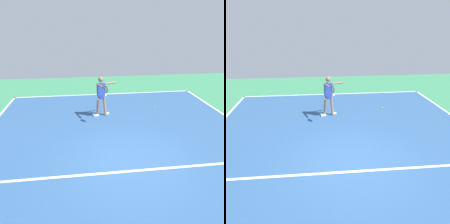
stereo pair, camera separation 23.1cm
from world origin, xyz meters
TOP-DOWN VIEW (x-y plane):
  - ground_plane at (0.00, 0.00)m, footprint 23.03×23.03m
  - court_surface at (0.00, 0.00)m, footprint 10.54×13.97m
  - court_line_baseline_near at (0.00, -6.94)m, footprint 10.54×0.10m
  - court_line_service at (0.00, 0.59)m, footprint 7.91×0.10m
  - court_line_centre_mark at (0.00, -6.74)m, footprint 0.10×0.30m
  - tennis_player at (0.48, -3.71)m, footprint 1.09×1.34m
  - tennis_ball_by_baseline at (-2.22, -4.30)m, footprint 0.07×0.07m

SIDE VIEW (x-z plane):
  - ground_plane at x=0.00m, z-range 0.00..0.00m
  - court_surface at x=0.00m, z-range 0.00..0.00m
  - court_line_baseline_near at x=0.00m, z-range 0.00..0.01m
  - court_line_service at x=0.00m, z-range 0.00..0.01m
  - court_line_centre_mark at x=0.00m, z-range 0.00..0.01m
  - tennis_ball_by_baseline at x=-2.22m, z-range 0.00..0.07m
  - tennis_player at x=0.48m, z-range 0.15..1.98m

